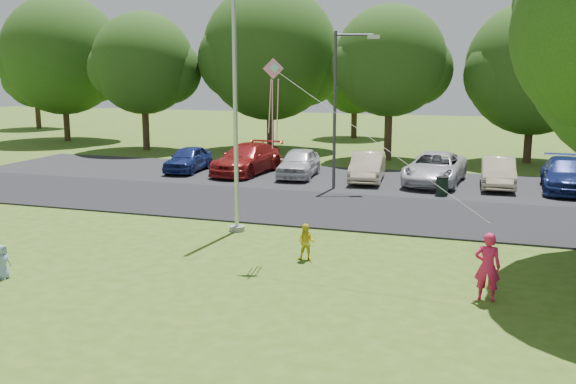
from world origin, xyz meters
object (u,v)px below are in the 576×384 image
(flagpole, at_px, (235,102))
(trash_can, at_px, (442,187))
(child_yellow, at_px, (306,242))
(street_lamp, at_px, (341,96))
(child_blue, at_px, (3,262))
(kite, at_px, (279,89))
(woman, at_px, (487,267))

(flagpole, xyz_separation_m, trash_can, (5.84, 7.88, -3.75))
(trash_can, relative_size, child_yellow, 0.80)
(street_lamp, relative_size, child_yellow, 6.54)
(trash_can, bearing_deg, flagpole, -126.58)
(trash_can, height_order, child_blue, child_blue)
(flagpole, height_order, trash_can, flagpole)
(flagpole, distance_m, street_lamp, 8.22)
(street_lamp, relative_size, child_blue, 7.70)
(flagpole, height_order, kite, flagpole)
(woman, bearing_deg, flagpole, -27.21)
(child_yellow, xyz_separation_m, kite, (-0.72, -0.20, 4.15))
(trash_can, distance_m, child_blue, 17.10)
(child_blue, bearing_deg, kite, -59.29)
(woman, xyz_separation_m, child_yellow, (-4.78, 1.67, -0.28))
(street_lamp, distance_m, trash_can, 5.69)
(street_lamp, distance_m, kite, 10.77)
(woman, distance_m, child_blue, 11.79)
(flagpole, xyz_separation_m, child_yellow, (3.08, -2.43, -3.65))
(trash_can, xyz_separation_m, child_blue, (-9.57, -14.17, 0.02))
(flagpole, relative_size, trash_can, 12.07)
(woman, xyz_separation_m, kite, (-5.50, 1.47, 3.87))
(street_lamp, bearing_deg, flagpole, -118.24)
(street_lamp, bearing_deg, child_yellow, -99.24)
(street_lamp, relative_size, trash_can, 8.14)
(child_yellow, relative_size, child_blue, 1.18)
(woman, relative_size, kite, 0.27)
(child_yellow, height_order, child_blue, child_yellow)
(woman, height_order, child_blue, woman)
(street_lamp, height_order, child_blue, street_lamp)
(street_lamp, xyz_separation_m, trash_can, (4.37, -0.21, -3.64))
(flagpole, relative_size, woman, 6.27)
(flagpole, xyz_separation_m, child_blue, (-3.73, -6.30, -3.73))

